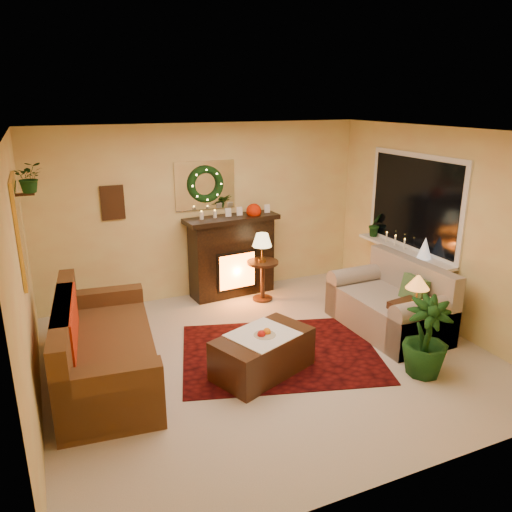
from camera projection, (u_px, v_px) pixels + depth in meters
name	position (u px, v px, depth m)	size (l,w,h in m)	color
floor	(268.00, 356.00, 5.95)	(5.00, 5.00, 0.00)	beige
ceiling	(270.00, 132.00, 5.16)	(5.00, 5.00, 0.00)	white
wall_back	(206.00, 212.00, 7.52)	(5.00, 5.00, 0.00)	#EFD88C
wall_front	(401.00, 337.00, 3.59)	(5.00, 5.00, 0.00)	#EFD88C
wall_left	(23.00, 284.00, 4.60)	(4.50, 4.50, 0.00)	#EFD88C
wall_right	(442.00, 229.00, 6.51)	(4.50, 4.50, 0.00)	#EFD88C
area_rug	(280.00, 353.00, 6.01)	(2.32, 1.74, 0.01)	#48070D
sofa	(106.00, 342.00, 5.36)	(0.96, 2.19, 0.94)	brown
red_throw	(97.00, 336.00, 5.45)	(0.75, 1.22, 0.02)	red
fireplace	(232.00, 260.00, 7.69)	(1.28, 0.40, 1.17)	black
poinsettia	(254.00, 211.00, 7.55)	(0.23, 0.23, 0.23)	#C21C01
mantel_candle_a	(202.00, 218.00, 7.29)	(0.06, 0.06, 0.18)	white
mantel_candle_b	(215.00, 216.00, 7.39)	(0.06, 0.06, 0.17)	white
mantel_mirror	(205.00, 185.00, 7.38)	(0.92, 0.02, 0.72)	white
wreath	(206.00, 184.00, 7.34)	(0.55, 0.55, 0.11)	#194719
wall_art	(113.00, 203.00, 6.91)	(0.32, 0.03, 0.48)	#381E11
gold_mirror	(19.00, 229.00, 4.73)	(0.03, 0.84, 1.00)	gold
hanging_plant	(31.00, 192.00, 5.37)	(0.33, 0.28, 0.36)	#194719
loveseat	(388.00, 300.00, 6.52)	(0.92, 1.58, 0.92)	tan
window_frame	(414.00, 203.00, 6.91)	(0.03, 1.86, 1.36)	white
window_glass	(413.00, 203.00, 6.90)	(0.02, 1.70, 1.22)	black
window_sill	(404.00, 250.00, 7.08)	(0.22, 1.86, 0.04)	white
mini_tree	(425.00, 248.00, 6.62)	(0.19, 0.19, 0.28)	white
sill_plant	(375.00, 224.00, 7.67)	(0.26, 0.21, 0.48)	#325C2B
side_table_round	(263.00, 279.00, 7.51)	(0.47, 0.47, 0.61)	black
lamp_cream	(262.00, 245.00, 7.32)	(0.29, 0.29, 0.44)	#F8E290
end_table_square	(412.00, 326.00, 6.10)	(0.46, 0.46, 0.57)	black
lamp_tiffany	(417.00, 290.00, 5.96)	(0.28, 0.28, 0.41)	#FA8F3A
coffee_table	(263.00, 356.00, 5.53)	(1.10, 0.61, 0.46)	black
fruit_bowl	(265.00, 337.00, 5.44)	(0.24, 0.24, 0.06)	beige
floor_palm	(426.00, 337.00, 5.43)	(1.50, 1.50, 2.69)	#254E24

